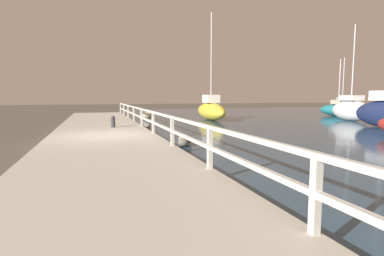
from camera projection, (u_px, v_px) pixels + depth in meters
ground_plane at (104, 142)px, 12.00m from camera, size 120.00×120.00×0.00m
dock_walkway at (104, 139)px, 11.99m from camera, size 4.24×36.00×0.27m
railing at (153, 118)px, 12.53m from camera, size 0.10×32.50×0.95m
boulder_near_dock at (147, 116)px, 23.92m from camera, size 0.78×0.70×0.58m
boulder_water_edge at (148, 126)px, 17.11m from camera, size 0.38×0.34×0.29m
boulder_mid_strip at (183, 143)px, 10.90m from camera, size 0.40×0.36×0.30m
boulder_downstream at (185, 139)px, 11.42m from camera, size 0.53×0.48×0.40m
mooring_bollard at (113, 122)px, 15.13m from camera, size 0.22×0.22×0.59m
sailboat_green at (342, 106)px, 33.32m from camera, size 1.94×3.93×6.05m
sailboat_white at (351, 110)px, 22.39m from camera, size 2.00×4.04×7.03m
sailboat_yellow at (211, 110)px, 23.29m from camera, size 1.99×6.05×8.13m
sailboat_navy at (384, 112)px, 17.69m from camera, size 1.34×3.82×8.24m
sailboat_teal at (338, 109)px, 27.66m from camera, size 2.22×3.87×5.17m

